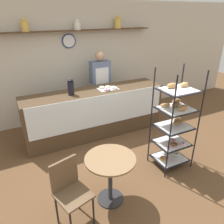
# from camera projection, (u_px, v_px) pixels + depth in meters

# --- Properties ---
(ground_plane) EXTENTS (14.00, 14.00, 0.00)m
(ground_plane) POSITION_uv_depth(u_px,v_px,m) (123.00, 165.00, 3.85)
(ground_plane) COLOR brown
(back_wall) EXTENTS (10.00, 0.30, 2.70)m
(back_wall) POSITION_uv_depth(u_px,v_px,m) (77.00, 62.00, 5.15)
(back_wall) COLOR beige
(back_wall) RESTS_ON ground_plane
(display_counter) EXTENTS (2.94, 0.67, 0.99)m
(display_counter) POSITION_uv_depth(u_px,v_px,m) (95.00, 113.00, 4.65)
(display_counter) COLOR #4C3823
(display_counter) RESTS_ON ground_plane
(pastry_rack) EXTENTS (0.59, 0.51, 1.70)m
(pastry_rack) POSITION_uv_depth(u_px,v_px,m) (174.00, 123.00, 3.56)
(pastry_rack) COLOR black
(pastry_rack) RESTS_ON ground_plane
(person_worker) EXTENTS (0.45, 0.23, 1.68)m
(person_worker) POSITION_uv_depth(u_px,v_px,m) (100.00, 85.00, 5.04)
(person_worker) COLOR #282833
(person_worker) RESTS_ON ground_plane
(cafe_table) EXTENTS (0.68, 0.68, 0.72)m
(cafe_table) POSITION_uv_depth(u_px,v_px,m) (110.00, 169.00, 2.93)
(cafe_table) COLOR #262628
(cafe_table) RESTS_ON ground_plane
(cafe_chair) EXTENTS (0.47, 0.47, 0.89)m
(cafe_chair) POSITION_uv_depth(u_px,v_px,m) (69.00, 187.00, 2.61)
(cafe_chair) COLOR black
(cafe_chair) RESTS_ON ground_plane
(coffee_carafe) EXTENTS (0.12, 0.12, 0.31)m
(coffee_carafe) POSITION_uv_depth(u_px,v_px,m) (71.00, 87.00, 4.15)
(coffee_carafe) COLOR black
(coffee_carafe) RESTS_ON display_counter
(donut_tray_counter) EXTENTS (0.41, 0.29, 0.05)m
(donut_tray_counter) POSITION_uv_depth(u_px,v_px,m) (108.00, 88.00, 4.51)
(donut_tray_counter) COLOR silver
(donut_tray_counter) RESTS_ON display_counter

